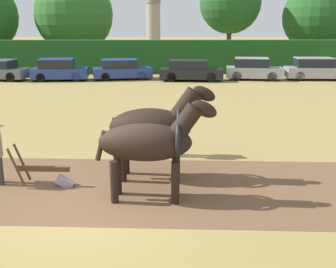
{
  "coord_description": "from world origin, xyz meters",
  "views": [
    {
      "loc": [
        1.42,
        -8.45,
        3.93
      ],
      "look_at": [
        1.59,
        2.27,
        1.1
      ],
      "focal_mm": 45.0,
      "sensor_mm": 36.0,
      "label": 1
    }
  ],
  "objects_px": {
    "parked_car_end_right": "(315,69)",
    "plow": "(48,174)",
    "tree_center_left": "(230,3)",
    "parked_car_far_right": "(253,69)",
    "draft_horse_lead_left": "(150,142)",
    "draft_horse_lead_right": "(155,127)",
    "farmer_beside_team": "(178,125)",
    "tree_left": "(74,15)",
    "parked_car_center": "(59,70)",
    "tree_center": "(316,17)",
    "parked_car_right": "(191,71)",
    "parked_car_center_right": "(121,70)"
  },
  "relations": [
    {
      "from": "farmer_beside_team",
      "to": "parked_car_center",
      "type": "distance_m",
      "value": 19.3
    },
    {
      "from": "parked_car_far_right",
      "to": "tree_center",
      "type": "bearing_deg",
      "value": 61.25
    },
    {
      "from": "draft_horse_lead_left",
      "to": "parked_car_end_right",
      "type": "relative_size",
      "value": 0.63
    },
    {
      "from": "parked_car_center",
      "to": "tree_center_left",
      "type": "bearing_deg",
      "value": 33.72
    },
    {
      "from": "plow",
      "to": "parked_car_center_right",
      "type": "xyz_separation_m",
      "value": [
        -0.06,
        20.62,
        0.38
      ]
    },
    {
      "from": "tree_center",
      "to": "parked_car_right",
      "type": "relative_size",
      "value": 1.67
    },
    {
      "from": "draft_horse_lead_left",
      "to": "draft_horse_lead_right",
      "type": "xyz_separation_m",
      "value": [
        0.08,
        1.36,
        0.03
      ]
    },
    {
      "from": "farmer_beside_team",
      "to": "parked_car_end_right",
      "type": "relative_size",
      "value": 0.38
    },
    {
      "from": "tree_left",
      "to": "tree_center_left",
      "type": "bearing_deg",
      "value": -0.75
    },
    {
      "from": "tree_center",
      "to": "parked_car_center_right",
      "type": "distance_m",
      "value": 20.24
    },
    {
      "from": "plow",
      "to": "parked_car_end_right",
      "type": "distance_m",
      "value": 24.46
    },
    {
      "from": "tree_left",
      "to": "draft_horse_lead_left",
      "type": "bearing_deg",
      "value": -76.12
    },
    {
      "from": "tree_left",
      "to": "draft_horse_lead_right",
      "type": "distance_m",
      "value": 31.71
    },
    {
      "from": "plow",
      "to": "tree_left",
      "type": "bearing_deg",
      "value": 102.96
    },
    {
      "from": "draft_horse_lead_left",
      "to": "parked_car_far_right",
      "type": "distance_m",
      "value": 22.15
    },
    {
      "from": "tree_left",
      "to": "tree_center",
      "type": "height_order",
      "value": "tree_left"
    },
    {
      "from": "draft_horse_lead_right",
      "to": "draft_horse_lead_left",
      "type": "bearing_deg",
      "value": -90.13
    },
    {
      "from": "draft_horse_lead_right",
      "to": "plow",
      "type": "bearing_deg",
      "value": -165.34
    },
    {
      "from": "farmer_beside_team",
      "to": "parked_car_center_right",
      "type": "relative_size",
      "value": 0.38
    },
    {
      "from": "draft_horse_lead_left",
      "to": "parked_car_center",
      "type": "bearing_deg",
      "value": 111.64
    },
    {
      "from": "tree_center",
      "to": "tree_left",
      "type": "bearing_deg",
      "value": 178.43
    },
    {
      "from": "tree_left",
      "to": "parked_car_end_right",
      "type": "relative_size",
      "value": 1.9
    },
    {
      "from": "tree_center_left",
      "to": "tree_center",
      "type": "distance_m",
      "value": 8.12
    },
    {
      "from": "draft_horse_lead_left",
      "to": "parked_car_right",
      "type": "bearing_deg",
      "value": 86.82
    },
    {
      "from": "tree_center",
      "to": "farmer_beside_team",
      "type": "bearing_deg",
      "value": -116.43
    },
    {
      "from": "parked_car_end_right",
      "to": "plow",
      "type": "bearing_deg",
      "value": -121.47
    },
    {
      "from": "plow",
      "to": "parked_car_far_right",
      "type": "xyz_separation_m",
      "value": [
        9.37,
        20.24,
        0.43
      ]
    },
    {
      "from": "farmer_beside_team",
      "to": "draft_horse_lead_left",
      "type": "bearing_deg",
      "value": -59.37
    },
    {
      "from": "tree_left",
      "to": "draft_horse_lead_right",
      "type": "relative_size",
      "value": 2.94
    },
    {
      "from": "tree_left",
      "to": "draft_horse_lead_right",
      "type": "bearing_deg",
      "value": -75.38
    },
    {
      "from": "tree_left",
      "to": "farmer_beside_team",
      "type": "bearing_deg",
      "value": -73.19
    },
    {
      "from": "draft_horse_lead_right",
      "to": "parked_car_center_right",
      "type": "relative_size",
      "value": 0.64
    },
    {
      "from": "tree_left",
      "to": "farmer_beside_team",
      "type": "height_order",
      "value": "tree_left"
    },
    {
      "from": "draft_horse_lead_left",
      "to": "farmer_beside_team",
      "type": "height_order",
      "value": "draft_horse_lead_left"
    },
    {
      "from": "parked_car_center_right",
      "to": "parked_car_far_right",
      "type": "xyz_separation_m",
      "value": [
        9.43,
        -0.37,
        0.05
      ]
    },
    {
      "from": "tree_center_left",
      "to": "parked_car_end_right",
      "type": "height_order",
      "value": "tree_center_left"
    },
    {
      "from": "tree_left",
      "to": "tree_center",
      "type": "distance_m",
      "value": 22.56
    },
    {
      "from": "tree_center_left",
      "to": "farmer_beside_team",
      "type": "height_order",
      "value": "tree_center_left"
    },
    {
      "from": "tree_center_left",
      "to": "parked_car_far_right",
      "type": "distance_m",
      "value": 11.75
    },
    {
      "from": "plow",
      "to": "farmer_beside_team",
      "type": "distance_m",
      "value": 4.17
    },
    {
      "from": "draft_horse_lead_left",
      "to": "parked_car_far_right",
      "type": "xyz_separation_m",
      "value": [
        6.81,
        21.07,
        -0.6
      ]
    },
    {
      "from": "parked_car_end_right",
      "to": "tree_center_left",
      "type": "bearing_deg",
      "value": 116.23
    },
    {
      "from": "tree_left",
      "to": "draft_horse_lead_right",
      "type": "height_order",
      "value": "tree_left"
    },
    {
      "from": "draft_horse_lead_right",
      "to": "parked_car_end_right",
      "type": "xyz_separation_m",
      "value": [
        11.19,
        19.64,
        -0.62
      ]
    },
    {
      "from": "parked_car_center",
      "to": "parked_car_far_right",
      "type": "xyz_separation_m",
      "value": [
        13.79,
        0.12,
        0.02
      ]
    },
    {
      "from": "parked_car_center_right",
      "to": "parked_car_end_right",
      "type": "bearing_deg",
      "value": -13.06
    },
    {
      "from": "draft_horse_lead_right",
      "to": "parked_car_end_right",
      "type": "height_order",
      "value": "draft_horse_lead_right"
    },
    {
      "from": "draft_horse_lead_right",
      "to": "parked_car_center",
      "type": "relative_size",
      "value": 0.71
    },
    {
      "from": "parked_car_center",
      "to": "parked_car_center_right",
      "type": "relative_size",
      "value": 0.91
    },
    {
      "from": "farmer_beside_team",
      "to": "parked_car_end_right",
      "type": "bearing_deg",
      "value": 103.14
    }
  ]
}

